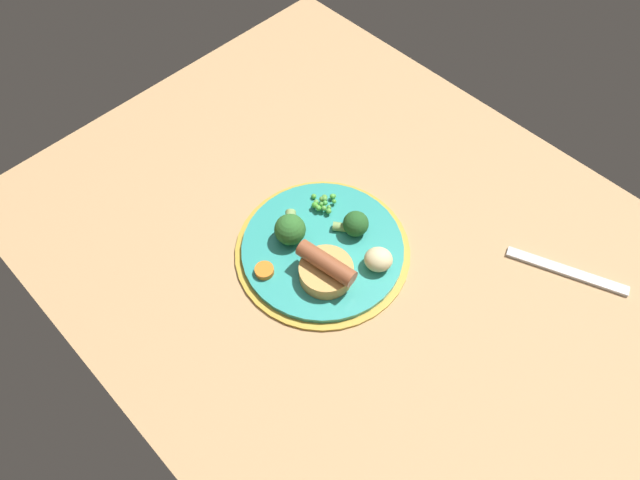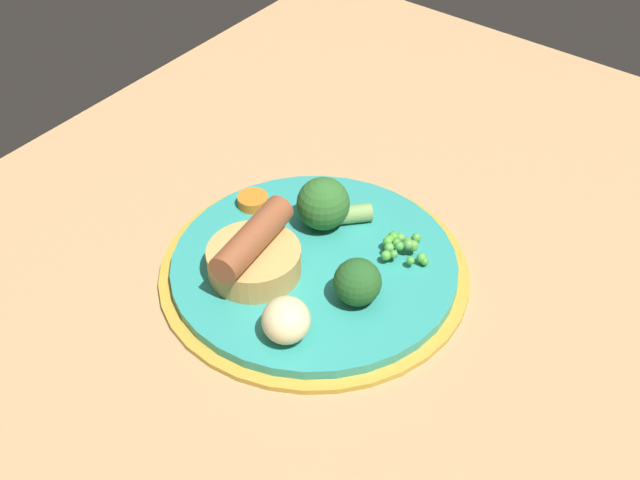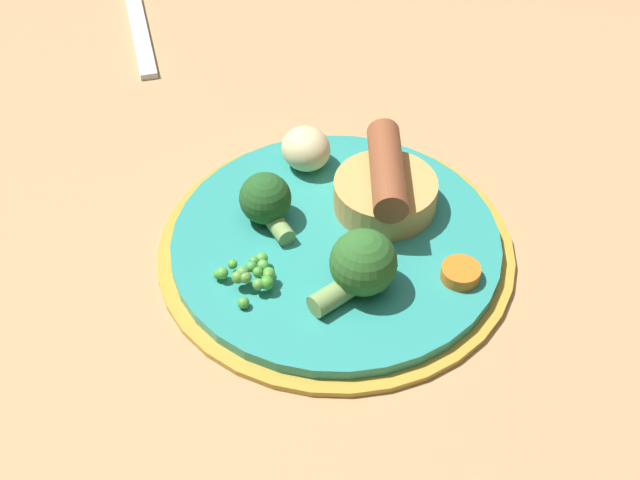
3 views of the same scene
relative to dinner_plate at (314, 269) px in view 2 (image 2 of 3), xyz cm
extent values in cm
cube|color=tan|center=(-5.96, -4.15, -2.07)|extent=(110.00, 80.00, 3.00)
cylinder|color=#B79333|center=(0.00, 0.00, -0.32)|extent=(26.89, 26.89, 0.50)
cylinder|color=teal|center=(0.00, 0.00, 0.13)|extent=(24.74, 24.74, 1.40)
cylinder|color=tan|center=(-4.04, 3.29, 2.06)|extent=(7.96, 7.96, 2.46)
cylinder|color=#33190C|center=(-4.04, 3.29, 3.14)|extent=(6.37, 6.37, 0.30)
cylinder|color=brown|center=(-4.04, 3.29, 4.57)|extent=(9.42, 3.88, 2.56)
sphere|color=#4FA53B|center=(3.63, -4.94, 1.67)|extent=(0.89, 0.89, 0.89)
sphere|color=green|center=(5.30, -7.80, 1.37)|extent=(0.71, 0.71, 0.71)
sphere|color=#4A973F|center=(4.06, -5.43, 1.78)|extent=(0.74, 0.74, 0.74)
sphere|color=#569D36|center=(5.33, -4.55, 1.86)|extent=(0.78, 0.78, 0.78)
sphere|color=#539B41|center=(5.56, -5.93, 2.10)|extent=(0.94, 0.94, 0.94)
sphere|color=green|center=(5.82, -6.31, 1.85)|extent=(0.78, 0.78, 0.78)
sphere|color=green|center=(5.32, -7.48, 1.57)|extent=(0.88, 0.88, 0.88)
sphere|color=#54A442|center=(4.47, -4.69, 1.86)|extent=(0.87, 0.87, 0.87)
sphere|color=#58963D|center=(5.89, -5.65, 1.99)|extent=(0.84, 0.84, 0.84)
sphere|color=green|center=(5.97, -4.13, 1.76)|extent=(1.00, 1.00, 1.00)
sphere|color=green|center=(4.92, -5.43, 2.10)|extent=(0.79, 0.79, 0.79)
sphere|color=#4B993B|center=(5.26, -4.92, 1.98)|extent=(0.75, 0.75, 0.75)
sphere|color=green|center=(4.41, -6.93, 1.61)|extent=(0.72, 0.72, 0.72)
sphere|color=#57A143|center=(6.21, -4.70, 1.79)|extent=(0.85, 0.85, 0.85)
sphere|color=green|center=(5.11, -4.19, 1.80)|extent=(0.91, 0.91, 0.91)
sphere|color=#569836|center=(5.88, -6.22, 1.93)|extent=(0.92, 0.92, 0.92)
sphere|color=#4C9E38|center=(7.59, -5.52, 1.25)|extent=(0.84, 0.84, 0.84)
sphere|color=#2D6628|center=(4.49, 2.44, 3.22)|extent=(4.78, 4.78, 4.78)
cylinder|color=#7A9E56|center=(6.63, 0.43, 1.67)|extent=(3.33, 3.27, 1.67)
sphere|color=#235623|center=(-1.52, -5.57, 2.82)|extent=(3.97, 3.97, 3.97)
cylinder|color=#7A9E56|center=(0.34, -4.19, 1.53)|extent=(2.63, 2.46, 1.39)
ellipsoid|color=beige|center=(-8.10, -3.46, 2.53)|extent=(5.70, 5.65, 3.40)
cylinder|color=orange|center=(2.79, 9.29, 1.34)|extent=(3.76, 3.76, 1.01)
camera|label=1|loc=(-33.03, 33.09, 73.65)|focal=32.00mm
camera|label=2|loc=(-44.76, -34.57, 52.44)|focal=50.00mm
camera|label=3|loc=(46.94, 5.20, 47.81)|focal=50.00mm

